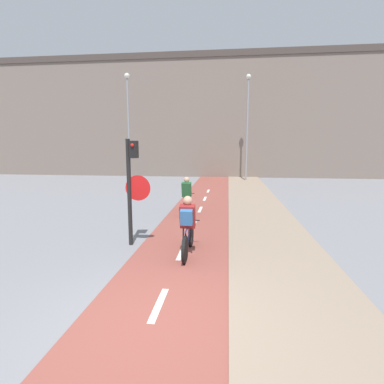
{
  "coord_description": "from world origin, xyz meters",
  "views": [
    {
      "loc": [
        1.11,
        -4.05,
        2.67
      ],
      "look_at": [
        0.0,
        5.16,
        1.2
      ],
      "focal_mm": 28.0,
      "sensor_mm": 36.0,
      "label": 1
    }
  ],
  "objects_px": {
    "street_lamp_sidewalk": "(247,118)",
    "cyclist_far": "(187,197)",
    "street_lamp_far": "(128,118)",
    "cyclist_near": "(188,227)",
    "traffic_light_pole": "(132,180)"
  },
  "relations": [
    {
      "from": "traffic_light_pole",
      "to": "street_lamp_far",
      "type": "bearing_deg",
      "value": 108.8
    },
    {
      "from": "street_lamp_far",
      "to": "cyclist_far",
      "type": "xyz_separation_m",
      "value": [
        5.16,
        -8.65,
        -3.79
      ]
    },
    {
      "from": "traffic_light_pole",
      "to": "street_lamp_far",
      "type": "relative_size",
      "value": 0.38
    },
    {
      "from": "traffic_light_pole",
      "to": "cyclist_far",
      "type": "height_order",
      "value": "traffic_light_pole"
    },
    {
      "from": "street_lamp_sidewalk",
      "to": "cyclist_near",
      "type": "height_order",
      "value": "street_lamp_sidewalk"
    },
    {
      "from": "street_lamp_far",
      "to": "cyclist_near",
      "type": "distance_m",
      "value": 14.81
    },
    {
      "from": "traffic_light_pole",
      "to": "street_lamp_sidewalk",
      "type": "bearing_deg",
      "value": 75.82
    },
    {
      "from": "street_lamp_far",
      "to": "cyclist_far",
      "type": "relative_size",
      "value": 4.18
    },
    {
      "from": "street_lamp_sidewalk",
      "to": "cyclist_far",
      "type": "bearing_deg",
      "value": -104.57
    },
    {
      "from": "street_lamp_far",
      "to": "cyclist_near",
      "type": "xyz_separation_m",
      "value": [
        5.8,
        -13.11,
        -3.74
      ]
    },
    {
      "from": "street_lamp_far",
      "to": "cyclist_near",
      "type": "bearing_deg",
      "value": -66.12
    },
    {
      "from": "traffic_light_pole",
      "to": "cyclist_far",
      "type": "relative_size",
      "value": 1.6
    },
    {
      "from": "traffic_light_pole",
      "to": "cyclist_near",
      "type": "distance_m",
      "value": 1.95
    },
    {
      "from": "cyclist_far",
      "to": "traffic_light_pole",
      "type": "bearing_deg",
      "value": -103.06
    },
    {
      "from": "traffic_light_pole",
      "to": "cyclist_near",
      "type": "relative_size",
      "value": 1.58
    }
  ]
}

